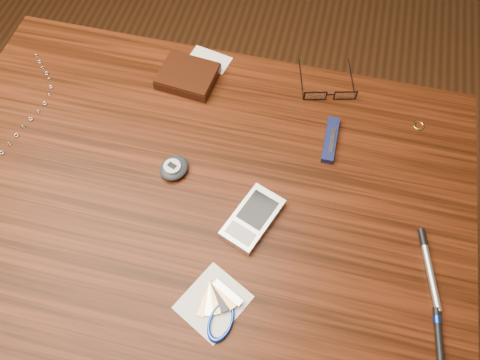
{
  "coord_description": "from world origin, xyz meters",
  "views": [
    {
      "loc": [
        0.18,
        -0.36,
        1.5
      ],
      "look_at": [
        0.08,
        0.04,
        0.76
      ],
      "focal_mm": 35.0,
      "sensor_mm": 36.0,
      "label": 1
    }
  ],
  "objects_px": {
    "desk": "(197,216)",
    "eyeglasses": "(330,93)",
    "notepad_keys": "(218,310)",
    "pocket_knife": "(330,140)",
    "silver_pen": "(428,262)",
    "wallet_and_card": "(188,76)",
    "pda_phone": "(253,218)",
    "pedometer": "(174,168)"
  },
  "relations": [
    {
      "from": "desk",
      "to": "eyeglasses",
      "type": "bearing_deg",
      "value": 53.04
    },
    {
      "from": "wallet_and_card",
      "to": "notepad_keys",
      "type": "relative_size",
      "value": 1.17
    },
    {
      "from": "pocket_knife",
      "to": "desk",
      "type": "bearing_deg",
      "value": -143.31
    },
    {
      "from": "pda_phone",
      "to": "silver_pen",
      "type": "height_order",
      "value": "pda_phone"
    },
    {
      "from": "notepad_keys",
      "to": "pocket_knife",
      "type": "distance_m",
      "value": 0.38
    },
    {
      "from": "desk",
      "to": "eyeglasses",
      "type": "height_order",
      "value": "eyeglasses"
    },
    {
      "from": "eyeglasses",
      "to": "pocket_knife",
      "type": "bearing_deg",
      "value": -80.84
    },
    {
      "from": "pda_phone",
      "to": "silver_pen",
      "type": "xyz_separation_m",
      "value": [
        0.3,
        -0.01,
        -0.0
      ]
    },
    {
      "from": "pocket_knife",
      "to": "pedometer",
      "type": "bearing_deg",
      "value": -154.09
    },
    {
      "from": "eyeglasses",
      "to": "pocket_knife",
      "type": "xyz_separation_m",
      "value": [
        0.02,
        -0.11,
        -0.0
      ]
    },
    {
      "from": "pda_phone",
      "to": "desk",
      "type": "bearing_deg",
      "value": 166.76
    },
    {
      "from": "wallet_and_card",
      "to": "pocket_knife",
      "type": "height_order",
      "value": "wallet_and_card"
    },
    {
      "from": "pda_phone",
      "to": "pocket_knife",
      "type": "bearing_deg",
      "value": 61.1
    },
    {
      "from": "desk",
      "to": "pda_phone",
      "type": "height_order",
      "value": "pda_phone"
    },
    {
      "from": "pedometer",
      "to": "notepad_keys",
      "type": "height_order",
      "value": "pedometer"
    },
    {
      "from": "desk",
      "to": "pocket_knife",
      "type": "xyz_separation_m",
      "value": [
        0.23,
        0.17,
        0.11
      ]
    },
    {
      "from": "silver_pen",
      "to": "wallet_and_card",
      "type": "bearing_deg",
      "value": 149.8
    },
    {
      "from": "eyeglasses",
      "to": "pda_phone",
      "type": "xyz_separation_m",
      "value": [
        -0.09,
        -0.3,
        -0.0
      ]
    },
    {
      "from": "pocket_knife",
      "to": "silver_pen",
      "type": "relative_size",
      "value": 0.73
    },
    {
      "from": "wallet_and_card",
      "to": "silver_pen",
      "type": "relative_size",
      "value": 1.09
    },
    {
      "from": "eyeglasses",
      "to": "silver_pen",
      "type": "bearing_deg",
      "value": -56.3
    },
    {
      "from": "pedometer",
      "to": "pocket_knife",
      "type": "distance_m",
      "value": 0.3
    },
    {
      "from": "notepad_keys",
      "to": "silver_pen",
      "type": "distance_m",
      "value": 0.36
    },
    {
      "from": "notepad_keys",
      "to": "silver_pen",
      "type": "height_order",
      "value": "notepad_keys"
    },
    {
      "from": "desk",
      "to": "eyeglasses",
      "type": "relative_size",
      "value": 7.48
    },
    {
      "from": "eyeglasses",
      "to": "pocket_knife",
      "type": "distance_m",
      "value": 0.11
    },
    {
      "from": "pda_phone",
      "to": "silver_pen",
      "type": "bearing_deg",
      "value": -1.78
    },
    {
      "from": "eyeglasses",
      "to": "silver_pen",
      "type": "xyz_separation_m",
      "value": [
        0.21,
        -0.31,
        -0.01
      ]
    },
    {
      "from": "pda_phone",
      "to": "silver_pen",
      "type": "relative_size",
      "value": 0.95
    },
    {
      "from": "desk",
      "to": "pedometer",
      "type": "relative_size",
      "value": 14.17
    },
    {
      "from": "pda_phone",
      "to": "notepad_keys",
      "type": "bearing_deg",
      "value": -96.51
    },
    {
      "from": "silver_pen",
      "to": "pocket_knife",
      "type": "bearing_deg",
      "value": 133.06
    },
    {
      "from": "eyeglasses",
      "to": "pocket_knife",
      "type": "height_order",
      "value": "eyeglasses"
    },
    {
      "from": "desk",
      "to": "eyeglasses",
      "type": "distance_m",
      "value": 0.36
    },
    {
      "from": "desk",
      "to": "wallet_and_card",
      "type": "xyz_separation_m",
      "value": [
        -0.08,
        0.25,
        0.11
      ]
    },
    {
      "from": "notepad_keys",
      "to": "pedometer",
      "type": "bearing_deg",
      "value": 121.96
    },
    {
      "from": "notepad_keys",
      "to": "desk",
      "type": "bearing_deg",
      "value": 116.94
    },
    {
      "from": "pda_phone",
      "to": "notepad_keys",
      "type": "height_order",
      "value": "pda_phone"
    },
    {
      "from": "eyeglasses",
      "to": "notepad_keys",
      "type": "bearing_deg",
      "value": -103.1
    },
    {
      "from": "eyeglasses",
      "to": "desk",
      "type": "bearing_deg",
      "value": -126.96
    },
    {
      "from": "pocket_knife",
      "to": "silver_pen",
      "type": "bearing_deg",
      "value": -46.94
    },
    {
      "from": "eyeglasses",
      "to": "pedometer",
      "type": "xyz_separation_m",
      "value": [
        -0.25,
        -0.24,
        -0.0
      ]
    }
  ]
}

